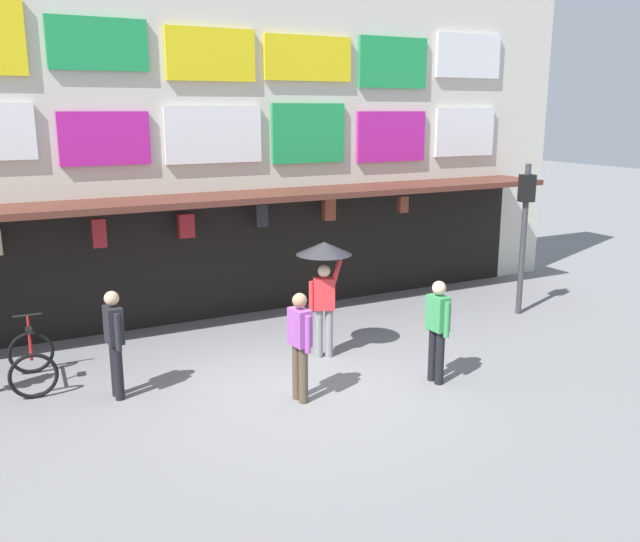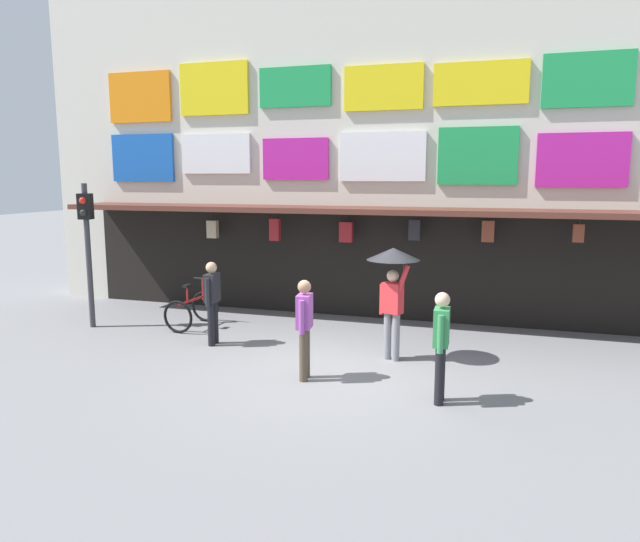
% 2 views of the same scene
% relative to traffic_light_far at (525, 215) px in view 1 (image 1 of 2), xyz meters
% --- Properties ---
extents(ground_plane, '(80.00, 80.00, 0.00)m').
position_rel_traffic_light_far_xyz_m(ground_plane, '(-5.79, -1.25, -2.14)').
color(ground_plane, slate).
extents(shopfront, '(18.00, 2.60, 8.00)m').
position_rel_traffic_light_far_xyz_m(shopfront, '(-5.79, 3.32, 1.82)').
color(shopfront, beige).
rests_on(shopfront, ground).
extents(traffic_light_far, '(0.33, 0.35, 3.20)m').
position_rel_traffic_light_far_xyz_m(traffic_light_far, '(0.00, 0.00, 0.00)').
color(traffic_light_far, '#38383D').
rests_on(traffic_light_far, ground).
extents(bicycle_parked, '(0.79, 1.20, 1.05)m').
position_rel_traffic_light_far_xyz_m(bicycle_parked, '(-9.64, 0.64, -1.75)').
color(bicycle_parked, black).
rests_on(bicycle_parked, ground).
extents(pedestrian_in_blue, '(0.24, 0.53, 1.68)m').
position_rel_traffic_light_far_xyz_m(pedestrian_in_blue, '(-8.55, -0.47, -1.19)').
color(pedestrian_in_blue, black).
rests_on(pedestrian_in_blue, ground).
extents(pedestrian_in_purple, '(0.26, 0.53, 1.68)m').
position_rel_traffic_light_far_xyz_m(pedestrian_in_purple, '(-6.14, -1.86, -1.19)').
color(pedestrian_in_purple, brown).
rests_on(pedestrian_in_purple, ground).
extents(pedestrian_in_green, '(0.23, 0.53, 1.68)m').
position_rel_traffic_light_far_xyz_m(pedestrian_in_green, '(-3.89, -2.23, -1.19)').
color(pedestrian_in_green, black).
rests_on(pedestrian_in_green, ground).
extents(pedestrian_with_umbrella, '(0.96, 0.96, 2.08)m').
position_rel_traffic_light_far_xyz_m(pedestrian_with_umbrella, '(-4.95, -0.39, -0.50)').
color(pedestrian_with_umbrella, gray).
rests_on(pedestrian_with_umbrella, ground).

